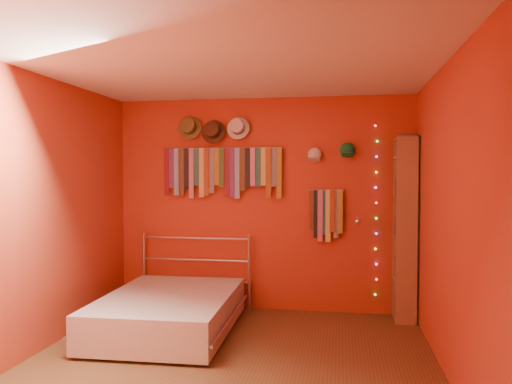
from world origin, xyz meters
The scene contains 16 objects.
ground centered at (0.00, 0.00, 0.00)m, with size 3.50×3.50×0.00m, color brown.
back_wall centered at (0.00, 1.75, 1.25)m, with size 3.50×0.02×2.50m, color #AA381B.
right_wall centered at (1.75, 0.00, 1.25)m, with size 0.02×3.50×2.50m, color #AA381B.
left_wall centered at (-1.75, 0.00, 1.25)m, with size 0.02×3.50×2.50m, color #AA381B.
ceiling centered at (0.00, 0.00, 2.50)m, with size 3.50×3.50×0.02m, color white.
tie_rack centered at (-0.48, 1.68, 1.66)m, with size 1.45×0.03×0.60m.
small_tie_rack centered at (0.76, 1.69, 1.16)m, with size 0.40×0.03×0.60m.
fedora_olive centered at (-0.87, 1.65, 2.17)m, with size 0.29×0.16×0.29m.
fedora_brown centered at (-0.57, 1.65, 2.11)m, with size 0.29×0.16×0.28m.
fedora_white centered at (-0.28, 1.66, 2.15)m, with size 0.27×0.14×0.26m.
cap_white centered at (0.62, 1.70, 1.83)m, with size 0.17×0.21×0.17m.
cap_green centered at (0.99, 1.70, 1.88)m, with size 0.18×0.22×0.18m.
fairy_lights centered at (1.32, 1.71, 1.19)m, with size 0.05×0.02×1.94m.
reading_lamp centered at (1.11, 1.51, 1.08)m, with size 0.07×0.30×0.09m.
bookshelf centered at (1.66, 1.53, 1.02)m, with size 0.25×0.34×2.00m.
bed centered at (-0.79, 0.72, 0.21)m, with size 1.38×1.85×0.89m.
Camera 1 is at (0.93, -4.07, 1.60)m, focal length 35.00 mm.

